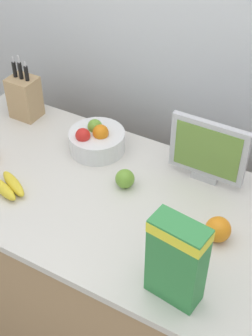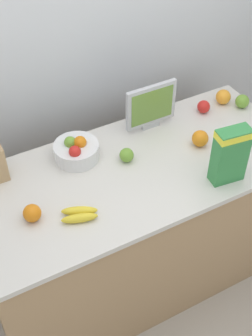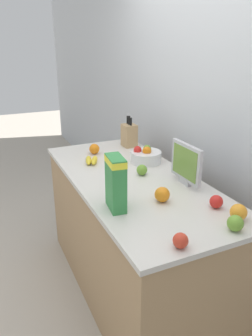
{
  "view_description": "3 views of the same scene",
  "coord_description": "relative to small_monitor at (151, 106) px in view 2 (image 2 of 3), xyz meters",
  "views": [
    {
      "loc": [
        0.64,
        -1.08,
        2.13
      ],
      "look_at": [
        0.0,
        0.04,
        1.05
      ],
      "focal_mm": 50.0,
      "sensor_mm": 36.0,
      "label": 1
    },
    {
      "loc": [
        -0.88,
        -1.49,
        2.54
      ],
      "look_at": [
        -0.09,
        -0.04,
        0.99
      ],
      "focal_mm": 50.0,
      "sensor_mm": 36.0,
      "label": 2
    },
    {
      "loc": [
        1.83,
        -0.89,
        1.79
      ],
      "look_at": [
        -0.08,
        -0.02,
        0.97
      ],
      "focal_mm": 35.0,
      "sensor_mm": 36.0,
      "label": 3
    }
  ],
  "objects": [
    {
      "name": "apple_rear",
      "position": [
        0.34,
        -0.03,
        -0.11
      ],
      "size": [
        0.07,
        0.07,
        0.07
      ],
      "primitive_type": "sphere",
      "color": "red",
      "rests_on": "counter"
    },
    {
      "name": "ground_plane",
      "position": [
        -0.23,
        -0.26,
        -1.06
      ],
      "size": [
        14.0,
        14.0,
        0.0
      ],
      "primitive_type": "plane",
      "color": "#B2A899"
    },
    {
      "name": "cereal_box",
      "position": [
        0.12,
        -0.53,
        0.02
      ],
      "size": [
        0.17,
        0.1,
        0.3
      ],
      "rotation": [
        0.0,
        0.0,
        -0.12
      ],
      "color": "#338442",
      "rests_on": "counter"
    },
    {
      "name": "orange_back_center",
      "position": [
        -0.81,
        -0.33,
        -0.1
      ],
      "size": [
        0.08,
        0.08,
        0.08
      ],
      "primitive_type": "sphere",
      "color": "orange",
      "rests_on": "counter"
    },
    {
      "name": "apple_front",
      "position": [
        0.57,
        -0.09,
        -0.1
      ],
      "size": [
        0.08,
        0.08,
        0.08
      ],
      "primitive_type": "sphere",
      "color": "#6B9E33",
      "rests_on": "counter"
    },
    {
      "name": "small_monitor",
      "position": [
        0.0,
        0.0,
        0.0
      ],
      "size": [
        0.3,
        0.03,
        0.27
      ],
      "color": "#B7B7BC",
      "rests_on": "counter"
    },
    {
      "name": "apple_rightmost",
      "position": [
        -0.25,
        -0.18,
        -0.11
      ],
      "size": [
        0.07,
        0.07,
        0.07
      ],
      "primitive_type": "sphere",
      "color": "#6B9E33",
      "rests_on": "counter"
    },
    {
      "name": "orange_mid_right",
      "position": [
        0.49,
        -0.01,
        -0.1
      ],
      "size": [
        0.09,
        0.09,
        0.09
      ],
      "primitive_type": "sphere",
      "color": "orange",
      "rests_on": "counter"
    },
    {
      "name": "fruit_bowl",
      "position": [
        -0.47,
        -0.04,
        -0.09
      ],
      "size": [
        0.23,
        0.23,
        0.13
      ],
      "color": "silver",
      "rests_on": "counter"
    },
    {
      "name": "counter",
      "position": [
        -0.23,
        -0.26,
        -0.6
      ],
      "size": [
        1.76,
        0.78,
        0.92
      ],
      "color": "tan",
      "rests_on": "ground_plane"
    },
    {
      "name": "banana_bunch",
      "position": [
        -0.62,
        -0.42,
        -0.12
      ],
      "size": [
        0.19,
        0.14,
        0.04
      ],
      "rotation": [
        0.0,
        0.0,
        2.73
      ],
      "color": "yellow",
      "rests_on": "counter"
    },
    {
      "name": "orange_near_bowl",
      "position": [
        0.15,
        -0.26,
        -0.1
      ],
      "size": [
        0.09,
        0.09,
        0.09
      ],
      "primitive_type": "sphere",
      "color": "orange",
      "rests_on": "counter"
    },
    {
      "name": "wall_back",
      "position": [
        -0.23,
        0.35,
        0.24
      ],
      "size": [
        9.0,
        0.06,
        2.6
      ],
      "color": "silver",
      "rests_on": "ground_plane"
    }
  ]
}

